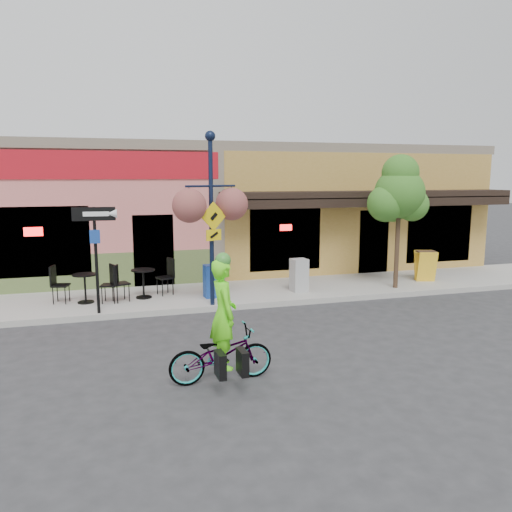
{
  "coord_description": "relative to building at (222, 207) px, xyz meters",
  "views": [
    {
      "loc": [
        -4.19,
        -11.69,
        3.45
      ],
      "look_at": [
        -0.64,
        0.5,
        1.4
      ],
      "focal_mm": 35.0,
      "sensor_mm": 36.0,
      "label": 1
    }
  ],
  "objects": [
    {
      "name": "cyclist_rider",
      "position": [
        -2.46,
        -11.31,
        -1.33
      ],
      "size": [
        0.47,
        0.69,
        1.85
      ],
      "primitive_type": "imported",
      "rotation": [
        0.0,
        0.0,
        1.61
      ],
      "color": "#65FF1A",
      "rests_on": "ground"
    },
    {
      "name": "bicycle",
      "position": [
        -2.51,
        -11.31,
        -1.78
      ],
      "size": [
        1.8,
        0.69,
        0.94
      ],
      "primitive_type": "imported",
      "rotation": [
        0.0,
        0.0,
        1.61
      ],
      "color": "maroon",
      "rests_on": "ground"
    },
    {
      "name": "sidewalk",
      "position": [
        0.0,
        -5.5,
        -2.17
      ],
      "size": [
        24.0,
        3.0,
        0.15
      ],
      "primitive_type": "cube",
      "color": "#9E9B93",
      "rests_on": "ground"
    },
    {
      "name": "sandwich_board",
      "position": [
        5.24,
        -5.98,
        -1.62
      ],
      "size": [
        0.67,
        0.57,
        0.97
      ],
      "primitive_type": null,
      "rotation": [
        0.0,
        0.0,
        -0.27
      ],
      "color": "yellow",
      "rests_on": "sidewalk"
    },
    {
      "name": "one_way_sign",
      "position": [
        -4.57,
        -6.85,
        -0.81
      ],
      "size": [
        1.0,
        0.26,
        2.57
      ],
      "primitive_type": null,
      "rotation": [
        0.0,
        0.0,
        -0.05
      ],
      "color": "black",
      "rests_on": "sidewalk"
    },
    {
      "name": "newspaper_box_blue",
      "position": [
        -1.62,
        -6.04,
        -1.65
      ],
      "size": [
        0.43,
        0.39,
        0.9
      ],
      "primitive_type": null,
      "rotation": [
        0.0,
        0.0,
        0.08
      ],
      "color": "#194199",
      "rests_on": "sidewalk"
    },
    {
      "name": "curb",
      "position": [
        0.0,
        -6.95,
        -2.17
      ],
      "size": [
        24.0,
        0.12,
        0.15
      ],
      "primitive_type": "cube",
      "color": "#A8A59E",
      "rests_on": "ground"
    },
    {
      "name": "ground",
      "position": [
        0.0,
        -7.5,
        -2.25
      ],
      "size": [
        90.0,
        90.0,
        0.0
      ],
      "primitive_type": "plane",
      "color": "#2D2D30",
      "rests_on": "ground"
    },
    {
      "name": "cafe_set_left",
      "position": [
        -4.92,
        -5.72,
        -1.6
      ],
      "size": [
        1.83,
        1.22,
        1.0
      ],
      "primitive_type": null,
      "rotation": [
        0.0,
        0.0,
        -0.25
      ],
      "color": "black",
      "rests_on": "sidewalk"
    },
    {
      "name": "street_tree",
      "position": [
        3.86,
        -6.4,
        -0.12
      ],
      "size": [
        1.89,
        1.89,
        3.96
      ],
      "primitive_type": null,
      "rotation": [
        0.0,
        0.0,
        0.26
      ],
      "color": "#3D7A26",
      "rests_on": "sidewalk"
    },
    {
      "name": "newspaper_box_grey",
      "position": [
        0.93,
        -6.03,
        -1.63
      ],
      "size": [
        0.48,
        0.45,
        0.94
      ],
      "primitive_type": null,
      "rotation": [
        0.0,
        0.0,
        0.11
      ],
      "color": "#A5A5A5",
      "rests_on": "sidewalk"
    },
    {
      "name": "lamp_post",
      "position": [
        -1.76,
        -6.84,
        0.1
      ],
      "size": [
        1.51,
        0.98,
        4.4
      ],
      "primitive_type": null,
      "rotation": [
        0.0,
        0.0,
        0.32
      ],
      "color": "#101932",
      "rests_on": "sidewalk"
    },
    {
      "name": "building",
      "position": [
        0.0,
        0.0,
        0.0
      ],
      "size": [
        18.2,
        8.2,
        4.5
      ],
      "primitive_type": null,
      "color": "#D66F69",
      "rests_on": "ground"
    },
    {
      "name": "cafe_set_right",
      "position": [
        -3.42,
        -5.6,
        -1.58
      ],
      "size": [
        1.91,
        1.41,
        1.03
      ],
      "primitive_type": null,
      "rotation": [
        0.0,
        0.0,
        0.36
      ],
      "color": "black",
      "rests_on": "sidewalk"
    }
  ]
}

